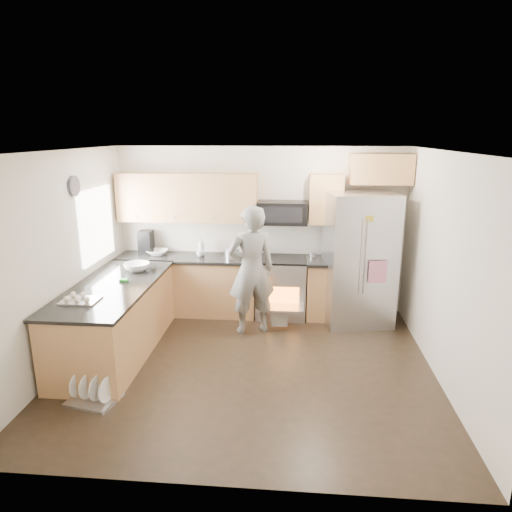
# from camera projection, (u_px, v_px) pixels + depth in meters

# --- Properties ---
(ground) EXTENTS (4.50, 4.50, 0.00)m
(ground) POSITION_uv_depth(u_px,v_px,m) (248.00, 366.00, 5.65)
(ground) COLOR black
(ground) RESTS_ON ground
(room_shell) EXTENTS (4.54, 4.04, 2.62)m
(room_shell) POSITION_uv_depth(u_px,v_px,m) (244.00, 234.00, 5.23)
(room_shell) COLOR beige
(room_shell) RESTS_ON ground
(back_cabinet_run) EXTENTS (4.45, 0.64, 2.50)m
(back_cabinet_run) POSITION_uv_depth(u_px,v_px,m) (222.00, 254.00, 7.12)
(back_cabinet_run) COLOR #BA814A
(back_cabinet_run) RESTS_ON ground
(peninsula) EXTENTS (0.96, 2.36, 1.04)m
(peninsula) POSITION_uv_depth(u_px,v_px,m) (116.00, 319.00, 5.91)
(peninsula) COLOR #BA814A
(peninsula) RESTS_ON ground
(stove_range) EXTENTS (0.76, 0.97, 1.79)m
(stove_range) POSITION_uv_depth(u_px,v_px,m) (281.00, 274.00, 7.07)
(stove_range) COLOR #B7B7BC
(stove_range) RESTS_ON ground
(refrigerator) EXTENTS (1.08, 0.91, 1.97)m
(refrigerator) POSITION_uv_depth(u_px,v_px,m) (359.00, 259.00, 6.74)
(refrigerator) COLOR #B7B7BC
(refrigerator) RESTS_ON ground
(person) EXTENTS (0.79, 0.65, 1.85)m
(person) POSITION_uv_depth(u_px,v_px,m) (251.00, 270.00, 6.40)
(person) COLOR slate
(person) RESTS_ON ground
(dish_rack) EXTENTS (0.58, 0.50, 0.31)m
(dish_rack) POSITION_uv_depth(u_px,v_px,m) (93.00, 394.00, 4.89)
(dish_rack) COLOR #B7B7BC
(dish_rack) RESTS_ON ground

